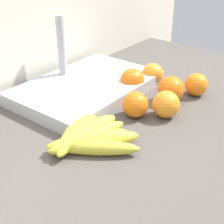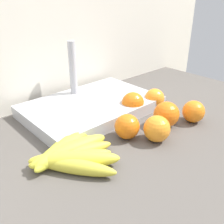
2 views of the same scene
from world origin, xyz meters
TOP-DOWN VIEW (x-y plane):
  - wall_back at (0.00, 0.36)m, footprint 2.00×0.06m
  - banana_bunch at (0.01, 0.00)m, footprint 0.20×0.22m
  - orange_far_right at (0.30, -0.04)m, footprint 0.07×0.07m
  - orange_back_right at (0.38, 0.06)m, footprint 0.06×0.06m
  - orange_right at (0.29, 0.08)m, footprint 0.07×0.07m
  - orange_front at (0.17, -0.01)m, footprint 0.07×0.07m
  - orange_center at (0.38, -0.08)m, footprint 0.07×0.07m
  - orange_back_left at (0.22, -0.07)m, footprint 0.07×0.07m
  - sink_basin at (0.20, 0.17)m, footprint 0.41×0.27m

SIDE VIEW (x-z plane):
  - wall_back at x=0.00m, z-range 0.00..1.30m
  - banana_bunch at x=0.01m, z-range 0.89..0.94m
  - sink_basin at x=0.20m, z-range 0.81..1.02m
  - orange_back_right at x=0.38m, z-range 0.89..0.96m
  - orange_center at x=0.38m, z-range 0.89..0.96m
  - orange_front at x=0.17m, z-range 0.89..0.96m
  - orange_back_left at x=0.22m, z-range 0.89..0.96m
  - orange_right at x=0.29m, z-range 0.89..0.97m
  - orange_far_right at x=0.30m, z-range 0.89..0.97m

